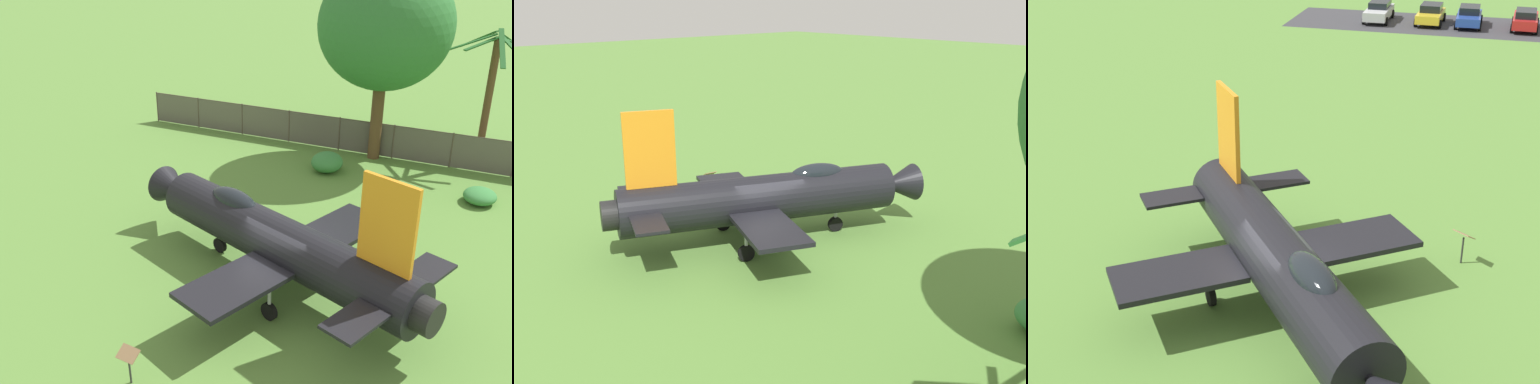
# 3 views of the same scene
# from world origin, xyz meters

# --- Properties ---
(ground_plane) EXTENTS (200.00, 200.00, 0.00)m
(ground_plane) POSITION_xyz_m (0.00, 0.00, 0.00)
(ground_plane) COLOR #568438
(display_jet) EXTENTS (8.78, 12.22, 5.38)m
(display_jet) POSITION_xyz_m (0.15, 0.35, 1.79)
(display_jet) COLOR black
(display_jet) RESTS_ON ground_plane
(info_plaque) EXTENTS (0.46, 0.64, 1.14)m
(info_plaque) POSITION_xyz_m (-6.05, 2.07, 0.85)
(info_plaque) COLOR #333333
(info_plaque) RESTS_ON ground_plane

